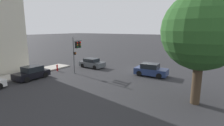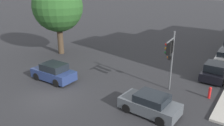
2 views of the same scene
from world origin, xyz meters
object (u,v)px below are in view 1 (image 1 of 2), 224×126
Objects in this scene: traffic_signal at (77,48)px; crossing_car_0 at (92,63)px; crossing_car_1 at (151,70)px; street_tree at (202,31)px; parked_car_0 at (32,73)px; fire_hydrant at (57,68)px.

traffic_signal is 1.21× the size of crossing_car_0.
traffic_signal is at bearing -160.53° from crossing_car_1.
crossing_car_0 is (0.25, -3.50, -2.65)m from traffic_signal.
street_tree is at bearing -48.19° from crossing_car_1.
crossing_car_0 is 8.93m from parked_car_0.
crossing_car_0 is 1.00× the size of parked_car_0.
crossing_car_1 is at bearing 14.60° from traffic_signal.
street_tree is 1.81× the size of traffic_signal.
street_tree is 2.20× the size of crossing_car_0.
traffic_signal is (14.94, -2.56, -2.36)m from street_tree.
street_tree is 17.11m from crossing_car_0.
traffic_signal is at bearing -83.93° from crossing_car_0.
crossing_car_0 is (15.19, -6.06, -5.02)m from street_tree.
street_tree reaches higher than parked_car_0.
parked_car_0 is (2.19, 8.66, 0.04)m from crossing_car_0.
crossing_car_0 reaches higher than fire_hydrant.
parked_car_0 is at bearing -102.23° from crossing_car_0.
traffic_signal is at bearing 154.25° from parked_car_0.
parked_car_0 is at bearing 96.99° from fire_hydrant.
parked_car_0 is 4.29× the size of fire_hydrant.
traffic_signal is 1.17× the size of crossing_car_1.
street_tree is 9.80m from crossing_car_1.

